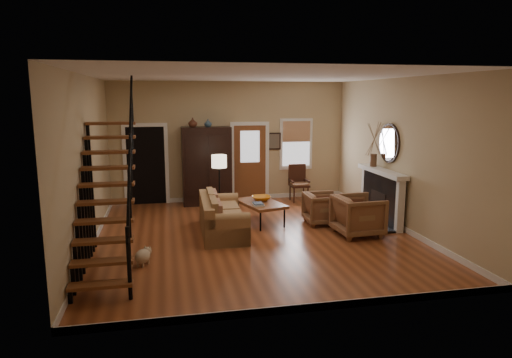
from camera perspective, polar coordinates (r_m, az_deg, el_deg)
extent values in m
plane|color=#964A26|center=(9.66, -0.11, -7.17)|extent=(7.00, 7.00, 0.00)
plane|color=white|center=(9.22, -0.11, 12.79)|extent=(7.00, 7.00, 0.00)
cube|color=tan|center=(12.73, -3.25, 4.65)|extent=(6.50, 0.04, 3.30)
cube|color=tan|center=(9.23, -20.31, 1.87)|extent=(0.04, 7.00, 3.30)
cube|color=tan|center=(10.44, 17.68, 2.94)|extent=(0.04, 7.00, 3.30)
cube|color=black|center=(12.82, -13.55, 1.72)|extent=(1.00, 0.36, 2.10)
cube|color=brown|center=(12.87, -0.79, 2.04)|extent=(0.90, 0.06, 2.10)
cube|color=silver|center=(13.12, 5.04, 4.36)|extent=(0.96, 0.06, 1.46)
cube|color=black|center=(10.99, 15.57, -2.29)|extent=(0.24, 1.60, 1.15)
cube|color=white|center=(10.85, 15.45, 0.92)|extent=(0.30, 1.95, 0.10)
cylinder|color=silver|center=(10.83, 16.22, 4.33)|extent=(0.05, 0.90, 0.90)
imported|color=#4C2619|center=(12.13, -7.92, 7.01)|extent=(0.24, 0.24, 0.25)
imported|color=#334C60|center=(12.16, -6.02, 6.97)|extent=(0.20, 0.20, 0.21)
imported|color=orange|center=(10.65, 0.66, -2.43)|extent=(0.44, 0.44, 0.11)
imported|color=brown|center=(9.87, 12.65, -4.47)|extent=(0.98, 0.96, 0.85)
imported|color=brown|center=(10.61, 8.32, -3.66)|extent=(0.81, 0.79, 0.72)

